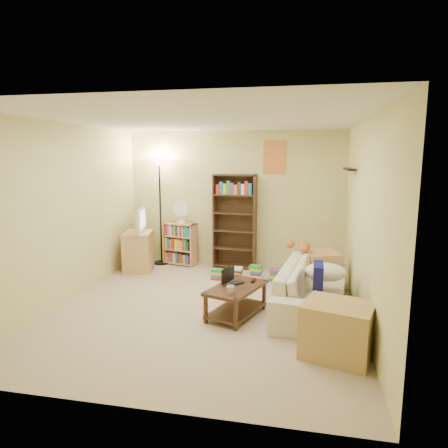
# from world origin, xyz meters

# --- Properties ---
(room) EXTENTS (4.50, 4.54, 2.52)m
(room) POSITION_xyz_m (0.00, 0.01, 1.62)
(room) COLOR #BDAE8E
(room) RESTS_ON ground
(sofa) EXTENTS (2.27, 1.33, 0.60)m
(sofa) POSITION_xyz_m (1.43, 0.25, 0.30)
(sofa) COLOR beige
(sofa) RESTS_ON ground
(navy_pillow) EXTENTS (0.13, 0.40, 0.36)m
(navy_pillow) POSITION_xyz_m (1.47, -0.20, 0.58)
(navy_pillow) COLOR #131354
(navy_pillow) RESTS_ON sofa
(cream_blanket) EXTENTS (0.55, 0.40, 0.24)m
(cream_blanket) POSITION_xyz_m (1.58, 0.28, 0.52)
(cream_blanket) COLOR white
(cream_blanket) RESTS_ON sofa
(tabby_cat) EXTENTS (0.48, 0.21, 0.16)m
(tabby_cat) POSITION_xyz_m (1.26, 1.07, 0.68)
(tabby_cat) COLOR #C6612A
(tabby_cat) RESTS_ON sofa
(coffee_table) EXTENTS (0.76, 1.01, 0.40)m
(coffee_table) POSITION_xyz_m (0.45, -0.19, 0.25)
(coffee_table) COLOR #3F2918
(coffee_table) RESTS_ON ground
(laptop) EXTENTS (0.48, 0.48, 0.02)m
(laptop) POSITION_xyz_m (0.45, -0.13, 0.41)
(laptop) COLOR black
(laptop) RESTS_ON coffee_table
(laptop_screen) EXTENTS (0.11, 0.29, 0.20)m
(laptop_screen) POSITION_xyz_m (0.33, -0.09, 0.52)
(laptop_screen) COLOR white
(laptop_screen) RESTS_ON laptop
(mug) EXTENTS (0.10, 0.10, 0.09)m
(mug) POSITION_xyz_m (0.43, -0.46, 0.45)
(mug) COLOR silver
(mug) RESTS_ON coffee_table
(tv_remote) EXTENTS (0.06, 0.16, 0.02)m
(tv_remote) POSITION_xyz_m (0.64, 0.06, 0.41)
(tv_remote) COLOR black
(tv_remote) RESTS_ON coffee_table
(tv_stand) EXTENTS (0.60, 0.74, 0.70)m
(tv_stand) POSITION_xyz_m (-1.63, 1.54, 0.35)
(tv_stand) COLOR tan
(tv_stand) RESTS_ON ground
(television) EXTENTS (0.80, 0.43, 0.43)m
(television) POSITION_xyz_m (-1.63, 1.54, 0.92)
(television) COLOR black
(television) RESTS_ON tv_stand
(tall_bookshelf) EXTENTS (0.79, 0.32, 1.72)m
(tall_bookshelf) POSITION_xyz_m (0.04, 2.05, 0.91)
(tall_bookshelf) COLOR #3F2518
(tall_bookshelf) RESTS_ON ground
(short_bookshelf) EXTENTS (0.67, 0.40, 0.80)m
(short_bookshelf) POSITION_xyz_m (-1.01, 2.05, 0.40)
(short_bookshelf) COLOR tan
(short_bookshelf) RESTS_ON ground
(desk_fan) EXTENTS (0.29, 0.16, 0.42)m
(desk_fan) POSITION_xyz_m (-0.97, 2.01, 1.04)
(desk_fan) COLOR white
(desk_fan) RESTS_ON short_bookshelf
(floor_lamp) EXTENTS (0.34, 0.34, 2.01)m
(floor_lamp) POSITION_xyz_m (-1.39, 2.05, 1.60)
(floor_lamp) COLOR black
(floor_lamp) RESTS_ON ground
(side_table) EXTENTS (0.64, 0.64, 0.58)m
(side_table) POSITION_xyz_m (1.56, 1.16, 0.29)
(side_table) COLOR tan
(side_table) RESTS_ON ground
(end_cabinet) EXTENTS (0.81, 0.74, 0.56)m
(end_cabinet) POSITION_xyz_m (1.65, -1.01, 0.28)
(end_cabinet) COLOR tan
(end_cabinet) RESTS_ON ground
(book_stacks) EXTENTS (1.48, 0.31, 0.25)m
(book_stacks) POSITION_xyz_m (0.54, 1.36, 0.11)
(book_stacks) COLOR red
(book_stacks) RESTS_ON ground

